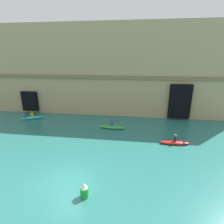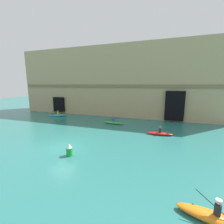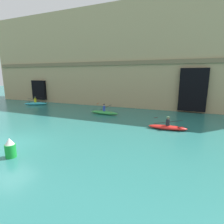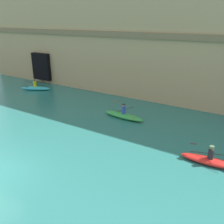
{
  "view_description": "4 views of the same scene",
  "coord_description": "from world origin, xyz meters",
  "px_view_note": "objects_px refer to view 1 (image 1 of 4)",
  "views": [
    {
      "loc": [
        4.79,
        -10.24,
        8.94
      ],
      "look_at": [
        2.13,
        9.49,
        2.43
      ],
      "focal_mm": 28.0,
      "sensor_mm": 36.0,
      "label": 1
    },
    {
      "loc": [
        9.22,
        -11.69,
        6.15
      ],
      "look_at": [
        2.34,
        8.53,
        2.21
      ],
      "focal_mm": 24.0,
      "sensor_mm": 36.0,
      "label": 2
    },
    {
      "loc": [
        10.09,
        -7.34,
        4.34
      ],
      "look_at": [
        4.03,
        7.58,
        0.93
      ],
      "focal_mm": 28.0,
      "sensor_mm": 36.0,
      "label": 3
    },
    {
      "loc": [
        10.9,
        -5.51,
        7.31
      ],
      "look_at": [
        2.84,
        7.19,
        1.62
      ],
      "focal_mm": 40.0,
      "sensor_mm": 36.0,
      "label": 4
    }
  ],
  "objects_px": {
    "marker_buoy": "(84,191)",
    "kayak_cyan": "(32,117)",
    "kayak_green": "(112,127)",
    "kayak_red": "(175,142)"
  },
  "relations": [
    {
      "from": "kayak_green",
      "to": "marker_buoy",
      "type": "xyz_separation_m",
      "value": [
        -0.27,
        -11.45,
        0.27
      ]
    },
    {
      "from": "kayak_green",
      "to": "kayak_cyan",
      "type": "height_order",
      "value": "kayak_green"
    },
    {
      "from": "marker_buoy",
      "to": "kayak_cyan",
      "type": "bearing_deg",
      "value": 131.4
    },
    {
      "from": "kayak_red",
      "to": "marker_buoy",
      "type": "distance_m",
      "value": 11.11
    },
    {
      "from": "kayak_red",
      "to": "marker_buoy",
      "type": "bearing_deg",
      "value": -134.6
    },
    {
      "from": "kayak_red",
      "to": "kayak_cyan",
      "type": "distance_m",
      "value": 19.76
    },
    {
      "from": "kayak_green",
      "to": "kayak_cyan",
      "type": "xyz_separation_m",
      "value": [
        -12.0,
        1.85,
        0.03
      ]
    },
    {
      "from": "kayak_green",
      "to": "kayak_cyan",
      "type": "bearing_deg",
      "value": -5.14
    },
    {
      "from": "kayak_cyan",
      "to": "kayak_red",
      "type": "bearing_deg",
      "value": -41.59
    },
    {
      "from": "kayak_cyan",
      "to": "marker_buoy",
      "type": "relative_size",
      "value": 2.89
    }
  ]
}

